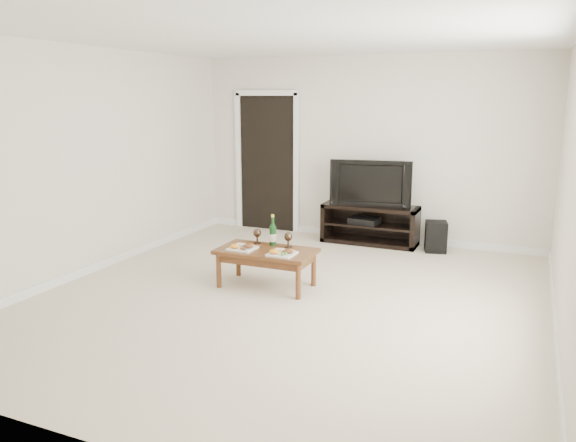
# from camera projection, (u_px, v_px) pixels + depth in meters

# --- Properties ---
(floor) EXTENTS (5.50, 5.50, 0.00)m
(floor) POSITION_uv_depth(u_px,v_px,m) (289.00, 298.00, 5.79)
(floor) COLOR beige
(floor) RESTS_ON ground
(back_wall) EXTENTS (5.00, 0.04, 2.60)m
(back_wall) POSITION_uv_depth(u_px,v_px,m) (366.00, 149.00, 7.99)
(back_wall) COLOR silver
(back_wall) RESTS_ON ground
(ceiling) EXTENTS (5.00, 5.50, 0.04)m
(ceiling) POSITION_uv_depth(u_px,v_px,m) (290.00, 33.00, 5.22)
(ceiling) COLOR white
(ceiling) RESTS_ON back_wall
(doorway) EXTENTS (0.90, 0.02, 2.05)m
(doorway) POSITION_uv_depth(u_px,v_px,m) (267.00, 164.00, 8.62)
(doorway) COLOR black
(doorway) RESTS_ON ground
(media_console) EXTENTS (1.33, 0.45, 0.55)m
(media_console) POSITION_uv_depth(u_px,v_px,m) (370.00, 224.00, 7.91)
(media_console) COLOR black
(media_console) RESTS_ON ground
(television) EXTENTS (1.13, 0.32, 0.64)m
(television) POSITION_uv_depth(u_px,v_px,m) (371.00, 182.00, 7.78)
(television) COLOR black
(television) RESTS_ON media_console
(av_receiver) EXTENTS (0.43, 0.34, 0.08)m
(av_receiver) POSITION_uv_depth(u_px,v_px,m) (364.00, 221.00, 7.92)
(av_receiver) COLOR black
(av_receiver) RESTS_ON media_console
(subwoofer) EXTENTS (0.33, 0.33, 0.41)m
(subwoofer) POSITION_uv_depth(u_px,v_px,m) (436.00, 237.00, 7.50)
(subwoofer) COLOR black
(subwoofer) RESTS_ON ground
(coffee_table) EXTENTS (1.06, 0.58, 0.42)m
(coffee_table) POSITION_uv_depth(u_px,v_px,m) (266.00, 268.00, 6.11)
(coffee_table) COLOR brown
(coffee_table) RESTS_ON ground
(plate_left) EXTENTS (0.27, 0.27, 0.07)m
(plate_left) POSITION_uv_depth(u_px,v_px,m) (242.00, 246.00, 6.07)
(plate_left) COLOR white
(plate_left) RESTS_ON coffee_table
(plate_right) EXTENTS (0.27, 0.27, 0.07)m
(plate_right) POSITION_uv_depth(u_px,v_px,m) (282.00, 252.00, 5.86)
(plate_right) COLOR white
(plate_right) RESTS_ON coffee_table
(wine_bottle) EXTENTS (0.07, 0.07, 0.35)m
(wine_bottle) POSITION_uv_depth(u_px,v_px,m) (273.00, 230.00, 6.20)
(wine_bottle) COLOR #0E3512
(wine_bottle) RESTS_ON coffee_table
(goblet_left) EXTENTS (0.09, 0.09, 0.17)m
(goblet_left) POSITION_uv_depth(u_px,v_px,m) (257.00, 236.00, 6.30)
(goblet_left) COLOR #3B2C20
(goblet_left) RESTS_ON coffee_table
(goblet_right) EXTENTS (0.09, 0.09, 0.17)m
(goblet_right) POSITION_uv_depth(u_px,v_px,m) (288.00, 240.00, 6.13)
(goblet_right) COLOR #3B2C20
(goblet_right) RESTS_ON coffee_table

